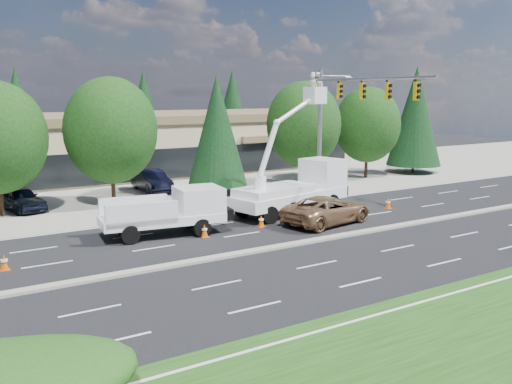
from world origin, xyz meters
TOP-DOWN VIEW (x-y plane):
  - ground at (0.00, 0.00)m, footprint 140.00×140.00m
  - concrete_apron at (0.00, 20.00)m, footprint 140.00×22.00m
  - road_median at (0.00, 0.00)m, footprint 120.00×0.55m
  - strip_mall at (0.00, 29.97)m, footprint 50.40×15.40m
  - tree_front_d at (-3.00, 15.00)m, footprint 6.15×6.15m
  - tree_front_e at (5.00, 15.00)m, footprint 4.46×4.46m
  - tree_front_f at (13.00, 15.00)m, footprint 6.07×6.07m
  - tree_front_g at (20.00, 15.00)m, footprint 5.77×5.77m
  - tree_front_h at (26.00, 15.00)m, footprint 5.01×5.01m
  - tree_back_b at (-4.00, 42.00)m, footprint 5.12×5.12m
  - tree_back_c at (10.00, 42.00)m, footprint 5.06×5.06m
  - tree_back_d at (22.00, 42.00)m, footprint 5.24×5.24m
  - signal_mast at (10.03, 7.04)m, footprint 2.76×10.16m
  - utility_pickup at (-3.16, 5.23)m, footprint 6.70×3.28m
  - bucket_truck at (6.03, 6.34)m, footprint 8.69×4.10m
  - traffic_cone_a at (-11.72, 3.38)m, footprint 0.40×0.40m
  - traffic_cone_b at (-1.93, 3.79)m, footprint 0.40×0.40m
  - traffic_cone_c at (1.83, 4.12)m, footprint 0.40×0.40m
  - traffic_cone_d at (9.00, 3.71)m, footprint 0.40×0.40m
  - traffic_cone_e at (11.65, 4.03)m, footprint 0.40×0.40m
  - minivan at (5.49, 2.80)m, footprint 6.16×3.61m
  - parked_car_west at (-8.75, 16.22)m, footprint 2.98×4.94m
  - parked_car_east at (1.16, 18.46)m, footprint 1.96×5.11m

SIDE VIEW (x-z plane):
  - ground at x=0.00m, z-range 0.00..0.00m
  - concrete_apron at x=0.00m, z-range 0.00..0.01m
  - road_median at x=0.00m, z-range 0.00..0.12m
  - traffic_cone_a at x=-11.72m, z-range -0.01..0.69m
  - traffic_cone_b at x=-1.93m, z-range -0.01..0.69m
  - traffic_cone_c at x=1.83m, z-range -0.01..0.69m
  - traffic_cone_d at x=9.00m, z-range -0.01..0.69m
  - traffic_cone_e at x=11.65m, z-range -0.01..0.69m
  - parked_car_west at x=-8.75m, z-range 0.00..1.57m
  - minivan at x=5.49m, z-range 0.00..1.61m
  - parked_car_east at x=1.16m, z-range 0.00..1.66m
  - utility_pickup at x=-3.16m, z-range -0.22..2.24m
  - bucket_truck at x=6.03m, z-range -2.49..6.24m
  - strip_mall at x=0.00m, z-range 0.08..5.58m
  - tree_front_g at x=20.00m, z-range 0.68..8.69m
  - tree_front_e at x=5.00m, z-range 0.32..9.10m
  - tree_front_f at x=13.00m, z-range 0.72..9.14m
  - tree_front_d at x=-3.00m, z-range 0.73..9.27m
  - tree_front_h at x=26.00m, z-range 0.36..10.23m
  - tree_back_c at x=10.00m, z-range 0.36..10.33m
  - tree_back_b at x=-4.00m, z-range 0.37..10.45m
  - tree_back_d at x=22.00m, z-range 0.38..10.71m
  - signal_mast at x=10.03m, z-range 1.56..10.56m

